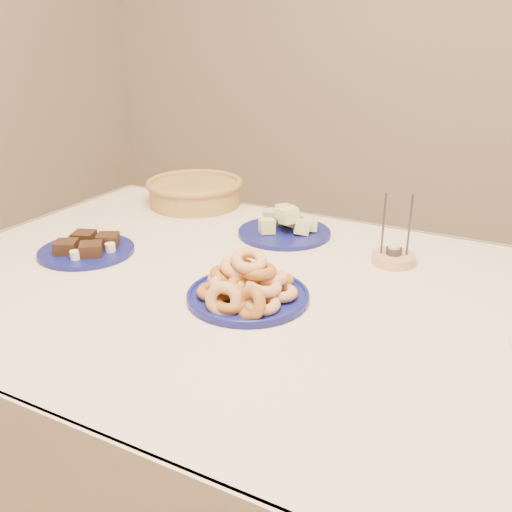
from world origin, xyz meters
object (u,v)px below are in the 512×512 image
melon_plate (285,226)px  brownie_plate (87,248)px  candle_holder (393,257)px  dining_table (266,331)px  wicker_basket (195,191)px  donut_platter (247,288)px

melon_plate → brownie_plate: melon_plate is taller
melon_plate → candle_holder: candle_holder is taller
dining_table → brownie_plate: brownie_plate is taller
brownie_plate → candle_holder: size_ratio=1.78×
dining_table → wicker_basket: size_ratio=4.52×
donut_platter → candle_holder: 0.42m
brownie_plate → wicker_basket: size_ratio=0.85×
wicker_basket → dining_table: bearing=-42.7°
candle_holder → wicker_basket: bearing=165.8°
donut_platter → candle_holder: bearing=58.0°
brownie_plate → wicker_basket: wicker_basket is taller
donut_platter → brownie_plate: bearing=175.3°
candle_holder → melon_plate: bearing=169.2°
wicker_basket → candle_holder: candle_holder is taller
brownie_plate → wicker_basket: (0.01, 0.49, 0.03)m
melon_plate → wicker_basket: bearing=163.1°
brownie_plate → candle_holder: (0.72, 0.31, 0.00)m
donut_platter → wicker_basket: donut_platter is taller
donut_platter → melon_plate: bearing=104.5°
donut_platter → melon_plate: donut_platter is taller
wicker_basket → candle_holder: (0.71, -0.18, -0.03)m
melon_plate → candle_holder: bearing=-10.8°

